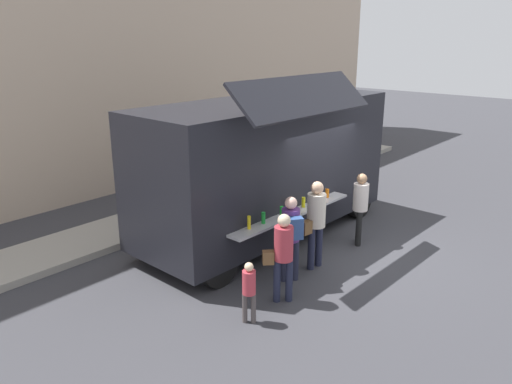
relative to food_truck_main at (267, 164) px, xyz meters
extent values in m
plane|color=#38383D|center=(0.53, -1.80, -1.67)|extent=(60.00, 60.00, 0.00)
cube|color=#9E998E|center=(-4.00, 2.62, -1.60)|extent=(28.00, 1.60, 0.15)
cube|color=black|center=(0.00, 0.02, 0.02)|extent=(6.33, 2.36, 2.78)
cube|color=black|center=(-0.66, -1.43, 1.67)|extent=(3.47, 0.81, 0.68)
cube|color=black|center=(-0.65, -1.02, 0.35)|extent=(3.29, 0.17, 1.25)
cube|color=#B7B7BC|center=(-0.66, -1.24, -0.69)|extent=(3.46, 0.42, 0.05)
cylinder|color=yellow|center=(-1.90, -1.16, -0.54)|extent=(0.07, 0.07, 0.25)
cylinder|color=green|center=(-1.51, -1.18, -0.55)|extent=(0.08, 0.08, 0.22)
cylinder|color=green|center=(-1.07, -1.26, -0.54)|extent=(0.07, 0.07, 0.24)
cylinder|color=orange|center=(-0.65, -1.21, -0.54)|extent=(0.07, 0.07, 0.24)
cylinder|color=yellow|center=(-0.26, -1.20, -0.56)|extent=(0.08, 0.08, 0.21)
cylinder|color=black|center=(0.19, -1.25, -0.56)|extent=(0.07, 0.07, 0.21)
cylinder|color=orange|center=(0.60, -1.22, -0.56)|extent=(0.08, 0.08, 0.19)
cube|color=black|center=(3.09, -0.05, 0.52)|extent=(0.12, 1.90, 1.22)
cylinder|color=black|center=(2.46, 0.93, -1.22)|extent=(0.90, 0.28, 0.90)
cylinder|color=black|center=(2.42, -1.00, -1.22)|extent=(0.90, 0.28, 0.90)
cylinder|color=black|center=(-2.43, 1.04, -1.22)|extent=(0.90, 0.28, 0.90)
cylinder|color=black|center=(-2.47, -0.90, -1.22)|extent=(0.90, 0.28, 0.90)
cylinder|color=#305D37|center=(3.72, 2.32, -1.22)|extent=(0.60, 0.60, 0.91)
cylinder|color=#202339|center=(-0.80, -1.80, -1.24)|extent=(0.14, 0.14, 0.87)
cylinder|color=#202339|center=(-0.57, -1.83, -1.24)|extent=(0.14, 0.14, 0.87)
cylinder|color=beige|center=(-0.68, -1.81, -0.47)|extent=(0.36, 0.36, 0.66)
sphere|color=#D5A884|center=(-0.68, -1.81, -0.02)|extent=(0.24, 0.24, 0.24)
cube|color=brown|center=(-0.97, -1.78, -0.75)|extent=(0.23, 0.17, 0.25)
cylinder|color=#1F2235|center=(-1.54, -1.71, -1.27)|extent=(0.13, 0.13, 0.81)
cylinder|color=#1F2235|center=(-1.36, -1.84, -1.27)|extent=(0.13, 0.13, 0.81)
cylinder|color=#552E73|center=(-1.45, -1.77, -0.56)|extent=(0.34, 0.34, 0.61)
sphere|color=beige|center=(-1.45, -1.77, -0.14)|extent=(0.23, 0.23, 0.23)
cube|color=#2D4C86|center=(-1.60, -1.98, -0.53)|extent=(0.33, 0.31, 0.40)
cylinder|color=#1E2238|center=(-2.22, -2.08, -1.28)|extent=(0.12, 0.12, 0.79)
cylinder|color=#1E2238|center=(-2.06, -2.23, -1.28)|extent=(0.12, 0.12, 0.79)
cylinder|color=#AD3541|center=(-2.14, -2.15, -0.59)|extent=(0.33, 0.33, 0.60)
sphere|color=beige|center=(-2.14, -2.15, -0.18)|extent=(0.22, 0.22, 0.22)
cube|color=brown|center=(-2.33, -1.97, -0.84)|extent=(0.23, 0.23, 0.23)
cylinder|color=black|center=(0.82, -1.93, -1.28)|extent=(0.13, 0.13, 0.79)
cylinder|color=black|center=(1.00, -1.83, -1.28)|extent=(0.13, 0.13, 0.79)
cylinder|color=silver|center=(0.91, -1.88, -0.59)|extent=(0.33, 0.33, 0.60)
sphere|color=#9D7554|center=(0.91, -1.88, -0.18)|extent=(0.22, 0.22, 0.22)
cylinder|color=#4C4544|center=(-3.07, -2.11, -1.42)|extent=(0.08, 0.08, 0.52)
cylinder|color=#4C4544|center=(-2.99, -2.22, -1.42)|extent=(0.08, 0.08, 0.52)
cylinder|color=#B53642|center=(-3.03, -2.16, -0.96)|extent=(0.21, 0.21, 0.39)
sphere|color=beige|center=(-3.03, -2.16, -0.69)|extent=(0.15, 0.15, 0.15)
camera|label=1|loc=(-8.30, -6.87, 2.77)|focal=35.17mm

